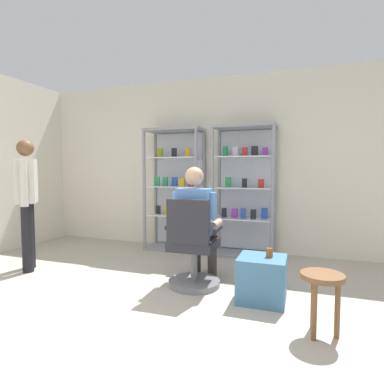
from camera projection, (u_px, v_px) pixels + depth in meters
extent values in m
plane|color=#B2A899|center=(101.00, 343.00, 2.27)|extent=(7.20, 7.20, 0.00)
cube|color=silver|center=(213.00, 164.00, 5.00)|extent=(6.00, 0.10, 2.70)
cylinder|color=gray|center=(144.00, 190.00, 4.89)|extent=(0.05, 0.05, 1.90)
cylinder|color=gray|center=(196.00, 191.00, 4.60)|extent=(0.05, 0.05, 1.90)
cylinder|color=gray|center=(156.00, 189.00, 5.26)|extent=(0.05, 0.05, 1.90)
cylinder|color=gray|center=(204.00, 190.00, 4.98)|extent=(0.05, 0.05, 1.90)
cube|color=gray|center=(174.00, 130.00, 4.87)|extent=(0.90, 0.45, 0.04)
cube|color=gray|center=(175.00, 248.00, 5.00)|extent=(0.90, 0.45, 0.04)
cube|color=silver|center=(179.00, 189.00, 5.13)|extent=(0.84, 0.02, 1.80)
cube|color=silver|center=(174.00, 215.00, 4.96)|extent=(0.82, 0.39, 0.02)
cube|color=black|center=(158.00, 209.00, 5.05)|extent=(0.07, 0.03, 0.13)
cube|color=gold|center=(167.00, 210.00, 5.03)|extent=(0.08, 0.04, 0.12)
cube|color=purple|center=(174.00, 210.00, 4.95)|extent=(0.08, 0.04, 0.13)
cube|color=red|center=(182.00, 211.00, 4.87)|extent=(0.08, 0.04, 0.12)
cube|color=#999919|center=(192.00, 210.00, 4.91)|extent=(0.09, 0.04, 0.14)
cube|color=silver|center=(174.00, 187.00, 4.93)|extent=(0.82, 0.39, 0.02)
cube|color=#268C4C|center=(157.00, 181.00, 4.97)|extent=(0.09, 0.03, 0.15)
cube|color=#268C4C|center=(165.00, 182.00, 4.96)|extent=(0.08, 0.04, 0.14)
cube|color=#264CB2|center=(175.00, 182.00, 4.96)|extent=(0.09, 0.04, 0.14)
cube|color=gold|center=(182.00, 182.00, 4.86)|extent=(0.09, 0.06, 0.12)
cube|color=red|center=(190.00, 182.00, 4.80)|extent=(0.08, 0.05, 0.13)
cube|color=silver|center=(174.00, 158.00, 4.90)|extent=(0.82, 0.39, 0.02)
cube|color=#999919|center=(160.00, 153.00, 4.97)|extent=(0.08, 0.05, 0.15)
cube|color=black|center=(174.00, 153.00, 4.87)|extent=(0.08, 0.05, 0.14)
cube|color=gold|center=(188.00, 153.00, 4.81)|extent=(0.07, 0.04, 0.14)
cylinder|color=gray|center=(212.00, 191.00, 4.52)|extent=(0.05, 0.05, 1.90)
cylinder|color=gray|center=(273.00, 193.00, 4.24)|extent=(0.05, 0.05, 1.90)
cylinder|color=gray|center=(219.00, 190.00, 4.90)|extent=(0.05, 0.05, 1.90)
cylinder|color=gray|center=(275.00, 191.00, 4.61)|extent=(0.05, 0.05, 1.90)
cube|color=gray|center=(245.00, 127.00, 4.50)|extent=(0.90, 0.45, 0.04)
cube|color=gray|center=(243.00, 254.00, 4.63)|extent=(0.90, 0.45, 0.04)
cube|color=silver|center=(246.00, 190.00, 4.77)|extent=(0.84, 0.02, 1.80)
cube|color=silver|center=(244.00, 218.00, 4.59)|extent=(0.82, 0.39, 0.02)
cube|color=black|center=(224.00, 212.00, 4.69)|extent=(0.08, 0.04, 0.13)
cube|color=purple|center=(235.00, 213.00, 4.64)|extent=(0.09, 0.05, 0.13)
cube|color=#264CB2|center=(243.00, 213.00, 4.55)|extent=(0.07, 0.05, 0.15)
cube|color=black|center=(253.00, 214.00, 4.51)|extent=(0.08, 0.04, 0.13)
cube|color=#264CB2|center=(264.00, 213.00, 4.52)|extent=(0.09, 0.04, 0.16)
cube|color=silver|center=(244.00, 188.00, 4.56)|extent=(0.82, 0.39, 0.02)
cube|color=#268C4C|center=(228.00, 182.00, 4.62)|extent=(0.08, 0.05, 0.15)
cube|color=black|center=(245.00, 183.00, 4.55)|extent=(0.07, 0.04, 0.13)
cube|color=red|center=(261.00, 183.00, 4.45)|extent=(0.08, 0.04, 0.12)
cube|color=silver|center=(244.00, 157.00, 4.53)|extent=(0.82, 0.39, 0.02)
cube|color=#268C4C|center=(225.00, 151.00, 4.65)|extent=(0.08, 0.05, 0.15)
cube|color=silver|center=(236.00, 152.00, 4.61)|extent=(0.09, 0.05, 0.14)
cube|color=red|center=(245.00, 152.00, 4.49)|extent=(0.08, 0.06, 0.12)
cube|color=black|center=(255.00, 151.00, 4.47)|extent=(0.09, 0.05, 0.14)
cube|color=purple|center=(265.00, 152.00, 4.44)|extent=(0.08, 0.04, 0.12)
cylinder|color=slate|center=(194.00, 283.00, 3.42)|extent=(0.56, 0.56, 0.06)
cylinder|color=slate|center=(194.00, 264.00, 3.40)|extent=(0.07, 0.07, 0.41)
cube|color=#26262D|center=(194.00, 244.00, 3.39)|extent=(0.49, 0.49, 0.10)
cube|color=#26262D|center=(188.00, 222.00, 3.17)|extent=(0.44, 0.09, 0.45)
cube|color=#26262D|center=(218.00, 229.00, 3.29)|extent=(0.05, 0.30, 0.04)
cube|color=#26262D|center=(172.00, 226.00, 3.45)|extent=(0.05, 0.30, 0.04)
cylinder|color=#3F382D|center=(208.00, 232.00, 3.54)|extent=(0.15, 0.40, 0.14)
cylinder|color=#3F382D|center=(212.00, 252.00, 3.75)|extent=(0.11, 0.11, 0.56)
cylinder|color=#3F382D|center=(191.00, 231.00, 3.60)|extent=(0.15, 0.40, 0.14)
cylinder|color=#3F382D|center=(196.00, 251.00, 3.81)|extent=(0.11, 0.11, 0.56)
cube|color=#598CCC|center=(194.00, 212.00, 3.36)|extent=(0.37, 0.23, 0.50)
sphere|color=tan|center=(194.00, 176.00, 3.34)|extent=(0.20, 0.20, 0.20)
cylinder|color=#598CCC|center=(212.00, 206.00, 3.30)|extent=(0.09, 0.09, 0.28)
cylinder|color=tan|center=(216.00, 224.00, 3.48)|extent=(0.09, 0.30, 0.08)
cylinder|color=#598CCC|center=(177.00, 205.00, 3.42)|extent=(0.09, 0.09, 0.28)
cylinder|color=tan|center=(182.00, 222.00, 3.61)|extent=(0.09, 0.30, 0.08)
cube|color=teal|center=(262.00, 279.00, 3.01)|extent=(0.44, 0.43, 0.43)
cylinder|color=brown|center=(269.00, 253.00, 2.99)|extent=(0.06, 0.06, 0.09)
cylinder|color=black|center=(27.00, 238.00, 3.85)|extent=(0.13, 0.13, 0.85)
cylinder|color=beige|center=(24.00, 183.00, 3.69)|extent=(0.09, 0.09, 0.55)
cylinder|color=black|center=(29.00, 235.00, 4.02)|extent=(0.13, 0.13, 0.85)
cylinder|color=beige|center=(29.00, 182.00, 4.09)|extent=(0.09, 0.09, 0.55)
cube|color=beige|center=(26.00, 181.00, 3.89)|extent=(0.40, 0.42, 0.55)
sphere|color=brown|center=(25.00, 148.00, 3.86)|extent=(0.20, 0.20, 0.20)
cylinder|color=brown|center=(322.00, 276.00, 2.36)|extent=(0.32, 0.32, 0.04)
cylinder|color=brown|center=(337.00, 309.00, 2.34)|extent=(0.04, 0.04, 0.44)
cylinder|color=brown|center=(313.00, 301.00, 2.48)|extent=(0.04, 0.04, 0.44)
cylinder|color=brown|center=(314.00, 311.00, 2.30)|extent=(0.04, 0.04, 0.44)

